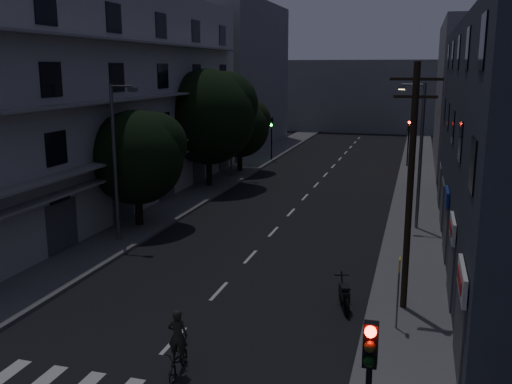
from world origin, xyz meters
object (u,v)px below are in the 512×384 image
Objects in this scene: traffic_signal_near at (369,379)px; motorcycle at (344,296)px; bus_stop_sign at (399,280)px; cyclist at (178,353)px; utility_pole at (410,184)px.

motorcycle is at bearing 99.54° from traffic_signal_near.
motorcycle is at bearing 143.81° from bus_stop_sign.
bus_stop_sign reaches higher than cyclist.
traffic_signal_near is 1.99× the size of cyclist.
utility_pole is 4.89m from motorcycle.
motorcycle is at bearing 50.15° from cyclist.
cyclist reaches higher than motorcycle.
cyclist is at bearing -142.77° from bus_stop_sign.
traffic_signal_near is 0.46× the size of utility_pole.
cyclist is (-5.82, 4.09, -2.41)m from traffic_signal_near.
traffic_signal_near reaches higher than bus_stop_sign.
motorcycle is (-1.99, 1.45, -1.38)m from bus_stop_sign.
utility_pole reaches higher than cyclist.
utility_pole reaches higher than traffic_signal_near.
traffic_signal_near is 2.11× the size of motorcycle.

